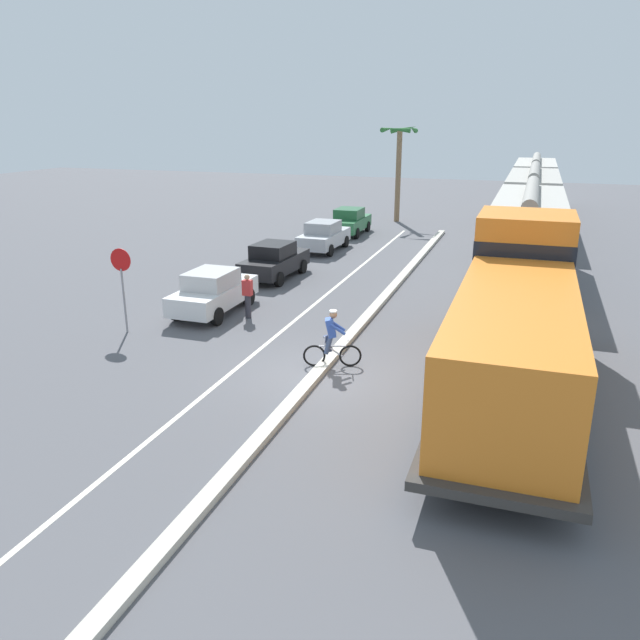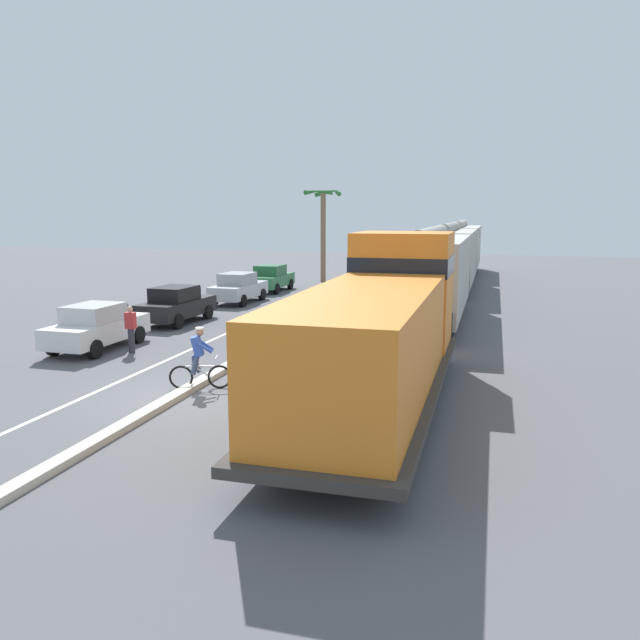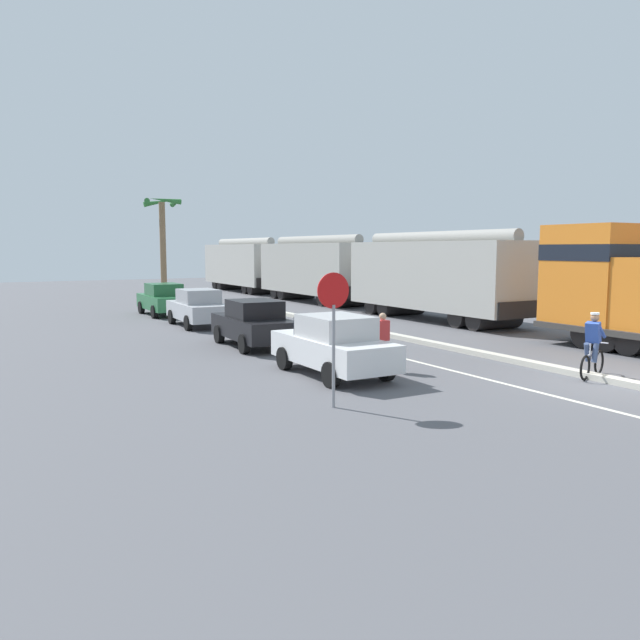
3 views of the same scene
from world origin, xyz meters
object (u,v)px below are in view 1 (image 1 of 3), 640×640
at_px(stop_sign, 122,274).
at_px(parked_car_green, 350,221).
at_px(hopper_car_middle, 532,202).
at_px(parked_car_white, 213,291).
at_px(hopper_car_lead, 527,235).
at_px(parked_car_black, 274,260).
at_px(palm_tree_near, 399,154).
at_px(hopper_car_trailing, 534,183).
at_px(parked_car_silver, 324,236).
at_px(pedestrian_by_cars, 248,295).
at_px(locomotive, 516,325).
at_px(cyclist, 332,340).

bearing_deg(stop_sign, parked_car_green, 84.44).
bearing_deg(hopper_car_middle, parked_car_white, -118.02).
xyz_separation_m(hopper_car_lead, stop_sign, (-12.51, -11.56, -0.05)).
relative_size(parked_car_black, palm_tree_near, 0.66).
distance_m(hopper_car_middle, hopper_car_trailing, 11.60).
distance_m(parked_car_black, parked_car_silver, 6.48).
bearing_deg(pedestrian_by_cars, stop_sign, -139.46).
height_order(hopper_car_lead, parked_car_green, hopper_car_lead).
height_order(locomotive, parked_car_silver, locomotive).
bearing_deg(parked_car_white, locomotive, -18.09).
height_order(parked_car_silver, stop_sign, stop_sign).
bearing_deg(stop_sign, locomotive, -2.72).
height_order(locomotive, hopper_car_middle, locomotive).
relative_size(locomotive, pedestrian_by_cars, 7.17).
bearing_deg(stop_sign, hopper_car_trailing, 70.20).
distance_m(parked_car_white, palm_tree_near, 23.63).
relative_size(parked_car_black, cyclist, 2.49).
relative_size(locomotive, hopper_car_middle, 1.10).
bearing_deg(hopper_car_lead, cyclist, -112.24).
height_order(hopper_car_lead, stop_sign, hopper_car_lead).
bearing_deg(hopper_car_lead, pedestrian_by_cars, -136.54).
bearing_deg(hopper_car_lead, parked_car_silver, 161.93).
distance_m(parked_car_silver, parked_car_green, 5.24).
bearing_deg(parked_car_black, locomotive, -40.46).
bearing_deg(hopper_car_lead, locomotive, -90.00).
relative_size(hopper_car_middle, palm_tree_near, 1.63).
distance_m(hopper_car_trailing, parked_car_white, 33.63).
distance_m(locomotive, pedestrian_by_cars, 9.92).
bearing_deg(locomotive, hopper_car_middle, 90.00).
distance_m(hopper_car_middle, cyclist, 24.40).
height_order(parked_car_white, parked_car_silver, same).
height_order(parked_car_silver, parked_car_green, same).
xyz_separation_m(locomotive, hopper_car_middle, (0.00, 23.76, 0.28)).
bearing_deg(hopper_car_trailing, hopper_car_middle, -90.00).
height_order(parked_car_black, palm_tree_near, palm_tree_near).
height_order(parked_car_black, pedestrian_by_cars, same).
xyz_separation_m(parked_car_white, parked_car_green, (0.23, 17.30, 0.00)).
distance_m(hopper_car_lead, parked_car_black, 11.17).
relative_size(parked_car_silver, parked_car_green, 1.01).
height_order(hopper_car_lead, parked_car_white, hopper_car_lead).
height_order(parked_car_black, cyclist, cyclist).
bearing_deg(hopper_car_middle, pedestrian_by_cars, -114.49).
relative_size(cyclist, palm_tree_near, 0.26).
bearing_deg(palm_tree_near, hopper_car_middle, -18.85).
bearing_deg(cyclist, parked_car_silver, 109.25).
distance_m(hopper_car_middle, parked_car_green, 11.02).
height_order(parked_car_black, parked_car_silver, same).
bearing_deg(palm_tree_near, parked_car_silver, -98.35).
bearing_deg(parked_car_silver, pedestrian_by_cars, -84.45).
bearing_deg(parked_car_green, locomotive, -63.14).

